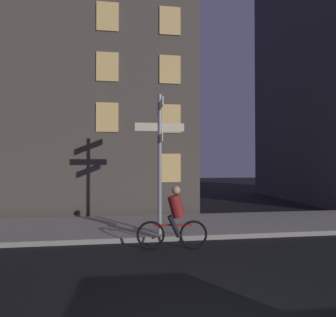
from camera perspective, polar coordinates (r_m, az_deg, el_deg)
sidewalk_kerb at (r=10.03m, az=-2.71°, el=-13.17°), size 40.00×3.49×0.14m
signpost at (r=8.45m, az=-1.65°, el=1.78°), size 1.45×1.59×4.08m
cyclist at (r=7.56m, az=1.23°, el=-11.96°), size 1.82×0.35×1.61m
building_left_block at (r=16.12m, az=-20.71°, el=15.35°), size 13.00×6.18×13.41m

